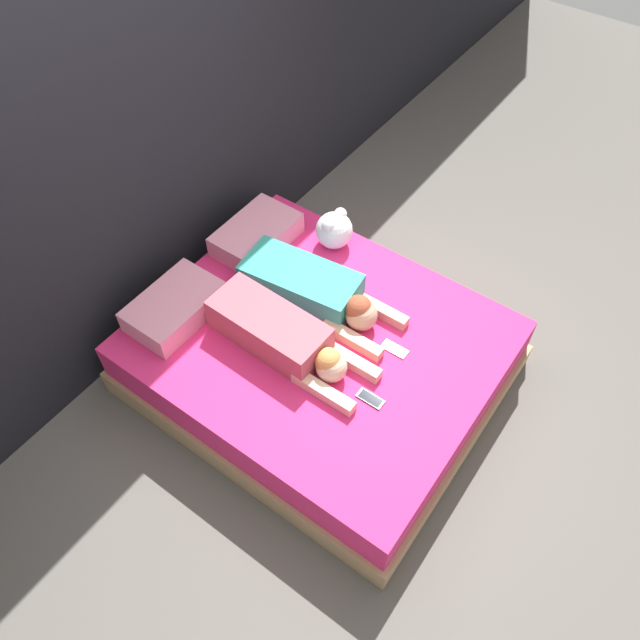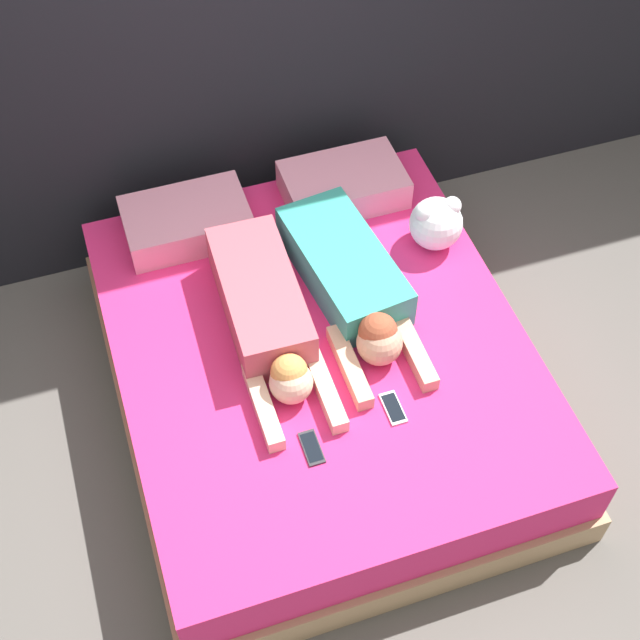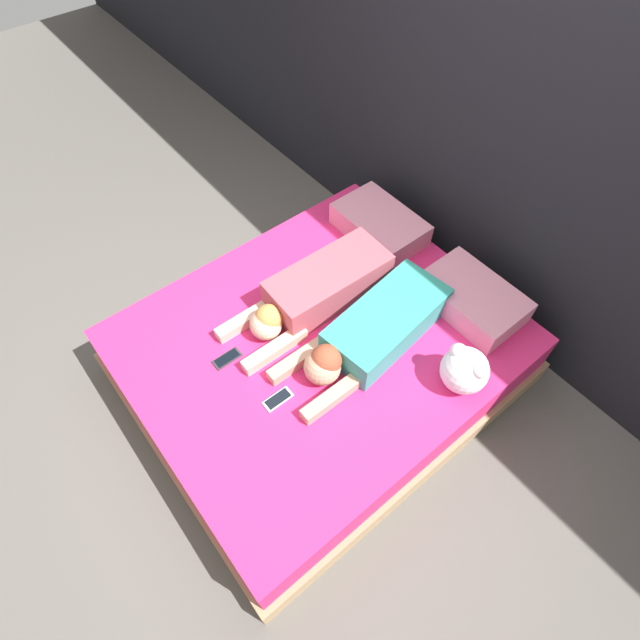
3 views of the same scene
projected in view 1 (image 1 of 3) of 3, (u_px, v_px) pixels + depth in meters
name	position (u px, v px, depth m)	size (l,w,h in m)	color
ground_plane	(320.00, 376.00, 4.12)	(12.00, 12.00, 0.00)	#5B5651
wall_back	(148.00, 146.00, 3.55)	(12.00, 0.06, 2.60)	black
bed	(320.00, 357.00, 3.95)	(1.80, 2.12, 0.45)	tan
pillow_head_left	(175.00, 307.00, 3.81)	(0.58, 0.37, 0.16)	pink
pillow_head_right	(257.00, 235.00, 4.21)	(0.58, 0.37, 0.16)	pink
person_left	(282.00, 336.00, 3.64)	(0.34, 1.06, 0.23)	#B24C59
person_right	(315.00, 290.00, 3.88)	(0.43, 1.08, 0.23)	teal
cell_phone_left	(370.00, 399.00, 3.49)	(0.07, 0.16, 0.01)	#2D2D33
cell_phone_right	(395.00, 349.00, 3.71)	(0.07, 0.16, 0.01)	silver
plush_toy	(334.00, 229.00, 4.17)	(0.25, 0.25, 0.26)	white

